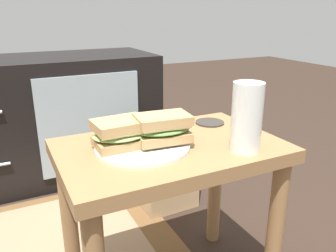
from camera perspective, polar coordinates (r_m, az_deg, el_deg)
The scene contains 8 objects.
side_table at distance 0.91m, azimuth 0.39°, elevation -8.38°, with size 0.56×0.36×0.46m.
tv_cabinet at distance 1.75m, azimuth -18.25°, elevation 1.45°, with size 0.96×0.46×0.58m.
plate at distance 0.85m, azimuth -4.28°, elevation -3.40°, with size 0.23×0.23×0.01m, color silver.
sandwich_front at distance 0.83m, azimuth -7.86°, elevation -1.22°, with size 0.14×0.10×0.07m.
sandwich_back at distance 0.84m, azimuth -0.87°, elevation -0.33°, with size 0.15×0.11×0.07m.
beer_glass at distance 0.83m, azimuth 12.93°, elevation 1.19°, with size 0.07×0.07×0.17m.
coaster at distance 1.04m, azimuth 6.96°, elevation 0.59°, with size 0.09×0.09×0.01m, color #332D28.
paper_bag at distance 1.41m, azimuth -0.12°, elevation -6.57°, with size 0.23×0.16×0.37m.
Camera 1 is at (-0.37, -0.72, 0.78)m, focal length 36.68 mm.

